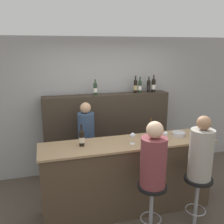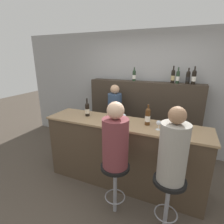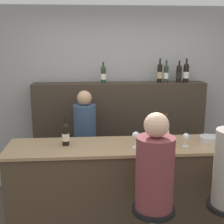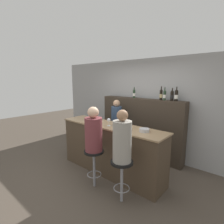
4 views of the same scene
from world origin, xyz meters
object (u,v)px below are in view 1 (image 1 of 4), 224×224
at_px(wine_bottle_backbar_4, 153,85).
at_px(guest_seated_left, 154,158).
at_px(bar_stool_left, 152,196).
at_px(wine_bottle_backbar_1, 135,86).
at_px(wine_bottle_counter_1, 151,130).
at_px(wine_bottle_backbar_3, 149,86).
at_px(wine_glass_1, 166,134).
at_px(wine_bottle_backbar_0, 95,88).
at_px(wine_bottle_backbar_2, 140,86).
at_px(guest_seated_right, 201,152).
at_px(bartender, 87,149).
at_px(wine_glass_0, 133,136).
at_px(metal_bowl, 179,134).
at_px(bar_stool_right, 197,189).
at_px(wine_bottle_counter_0, 82,138).

xyz_separation_m(wine_bottle_backbar_4, guest_seated_left, (-0.81, -1.82, -0.61)).
height_order(wine_bottle_backbar_4, guest_seated_left, wine_bottle_backbar_4).
bearing_deg(bar_stool_left, wine_bottle_backbar_1, 76.45).
distance_m(wine_bottle_counter_1, wine_bottle_backbar_1, 1.29).
distance_m(wine_bottle_backbar_4, guest_seated_left, 2.08).
height_order(wine_bottle_backbar_3, wine_glass_1, wine_bottle_backbar_3).
distance_m(wine_bottle_backbar_0, wine_bottle_backbar_1, 0.77).
bearing_deg(bar_stool_left, wine_bottle_backbar_2, 73.83).
xyz_separation_m(wine_bottle_backbar_2, wine_bottle_backbar_4, (0.28, 0.00, 0.01)).
bearing_deg(wine_bottle_backbar_3, guest_seated_right, -91.30).
relative_size(wine_bottle_backbar_0, guest_seated_left, 0.34).
bearing_deg(wine_glass_1, bartender, 139.22).
bearing_deg(guest_seated_right, bar_stool_left, 180.00).
relative_size(wine_glass_0, metal_bowl, 0.85).
bearing_deg(bar_stool_right, wine_bottle_backbar_2, 94.35).
distance_m(wine_bottle_backbar_4, wine_glass_1, 1.45).
bearing_deg(bar_stool_right, wine_bottle_backbar_4, 85.57).
bearing_deg(wine_bottle_backbar_3, metal_bowl, -90.24).
distance_m(wine_bottle_backbar_0, bar_stool_left, 2.16).
bearing_deg(guest_seated_right, metal_bowl, 86.70).
height_order(wine_bottle_backbar_2, wine_bottle_backbar_4, wine_bottle_backbar_4).
bearing_deg(bar_stool_right, guest_seated_left, -180.00).
relative_size(wine_bottle_backbar_1, wine_bottle_backbar_4, 1.00).
height_order(wine_bottle_counter_1, bartender, bartender).
relative_size(wine_bottle_counter_0, wine_bottle_backbar_2, 1.01).
bearing_deg(wine_bottle_counter_1, wine_bottle_backbar_0, 116.09).
distance_m(wine_bottle_backbar_1, bar_stool_right, 2.16).
bearing_deg(wine_bottle_backbar_3, bar_stool_right, -91.30).
height_order(wine_bottle_counter_1, guest_seated_left, guest_seated_left).
relative_size(wine_bottle_backbar_0, wine_bottle_backbar_2, 0.93).
xyz_separation_m(guest_seated_right, bartender, (-1.26, 1.40, -0.39)).
bearing_deg(wine_glass_0, bartender, 120.17).
distance_m(wine_bottle_backbar_1, guest_seated_right, 1.93).
bearing_deg(wine_glass_1, wine_bottle_backbar_1, 89.29).
height_order(wine_bottle_backbar_0, metal_bowl, wine_bottle_backbar_0).
bearing_deg(bar_stool_left, wine_bottle_counter_1, 69.14).
bearing_deg(metal_bowl, wine_glass_1, -158.60).
distance_m(wine_bottle_backbar_2, wine_glass_1, 1.40).
relative_size(wine_glass_1, bartender, 0.09).
distance_m(wine_bottle_counter_1, wine_bottle_backbar_2, 1.30).
relative_size(wine_bottle_backbar_1, bar_stool_left, 0.45).
height_order(wine_bottle_backbar_3, bar_stool_left, wine_bottle_backbar_3).
distance_m(wine_bottle_counter_1, wine_bottle_backbar_0, 1.39).
bearing_deg(wine_bottle_counter_1, bartender, 137.99).
relative_size(wine_bottle_backbar_2, wine_glass_0, 1.87).
relative_size(wine_bottle_backbar_0, metal_bowl, 1.48).
xyz_separation_m(guest_seated_left, guest_seated_right, (0.67, 0.00, 0.01)).
relative_size(wine_bottle_counter_0, wine_glass_0, 1.88).
bearing_deg(bartender, metal_bowl, -30.60).
bearing_deg(bar_stool_right, wine_glass_0, 145.39).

